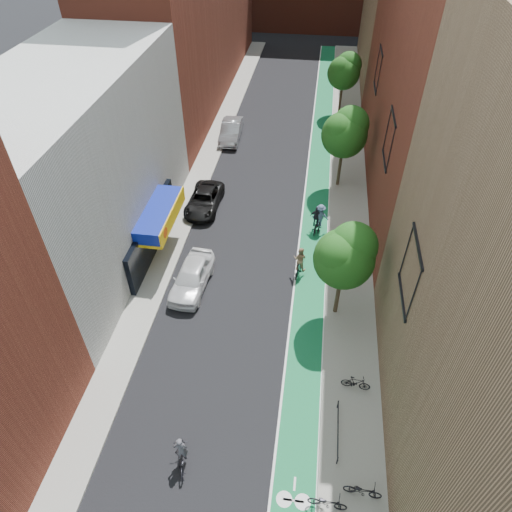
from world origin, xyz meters
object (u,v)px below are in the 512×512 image
at_px(parked_car_white, 192,277).
at_px(parked_car_black, 204,200).
at_px(cyclist_lead, 181,456).
at_px(cyclist_lane_far, 320,218).
at_px(cyclist_lane_near, 300,263).
at_px(parked_car_silver, 231,131).
at_px(cyclist_lane_mid, 316,222).

bearing_deg(parked_car_white, parked_car_black, 101.54).
distance_m(parked_car_white, cyclist_lead, 11.28).
bearing_deg(cyclist_lead, parked_car_black, -94.68).
bearing_deg(cyclist_lead, cyclist_lane_far, -121.57).
xyz_separation_m(parked_car_white, cyclist_lane_near, (6.63, 2.16, 0.06)).
height_order(parked_car_white, cyclist_lane_near, cyclist_lane_near).
distance_m(parked_car_white, parked_car_silver, 19.94).
distance_m(cyclist_lane_mid, cyclist_lane_far, 0.40).
xyz_separation_m(cyclist_lane_mid, cyclist_lane_far, (0.26, 0.12, 0.28)).
bearing_deg(cyclist_lane_far, cyclist_lane_mid, 29.52).
height_order(parked_car_white, cyclist_lane_far, cyclist_lane_far).
bearing_deg(cyclist_lane_mid, parked_car_white, 49.10).
height_order(cyclist_lane_mid, cyclist_lane_far, cyclist_lane_far).
bearing_deg(cyclist_lane_mid, cyclist_lane_near, 86.14).
bearing_deg(parked_car_white, parked_car_silver, 97.06).
distance_m(parked_car_black, cyclist_lane_far, 9.06).
xyz_separation_m(parked_car_silver, cyclist_lane_mid, (8.66, -13.01, -0.11)).
distance_m(parked_car_black, cyclist_lead, 19.84).
height_order(cyclist_lane_near, cyclist_lane_mid, cyclist_lane_near).
relative_size(parked_car_black, cyclist_lane_mid, 2.54).
relative_size(cyclist_lane_near, cyclist_lane_far, 0.99).
bearing_deg(parked_car_silver, cyclist_lane_far, -57.53).
distance_m(parked_car_silver, cyclist_lane_far, 15.69).
bearing_deg(cyclist_lane_mid, cyclist_lead, 80.34).
relative_size(cyclist_lead, cyclist_lane_mid, 1.01).
bearing_deg(cyclist_lane_mid, cyclist_lane_far, -149.67).
bearing_deg(cyclist_lead, parked_car_silver, -98.36).
distance_m(parked_car_silver, cyclist_lead, 31.14).
bearing_deg(parked_car_black, cyclist_lane_mid, -9.40).
height_order(parked_car_white, parked_car_silver, parked_car_silver).
height_order(cyclist_lead, cyclist_lane_far, cyclist_lane_far).
xyz_separation_m(parked_car_white, parked_car_black, (-1.17, 8.50, -0.14)).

